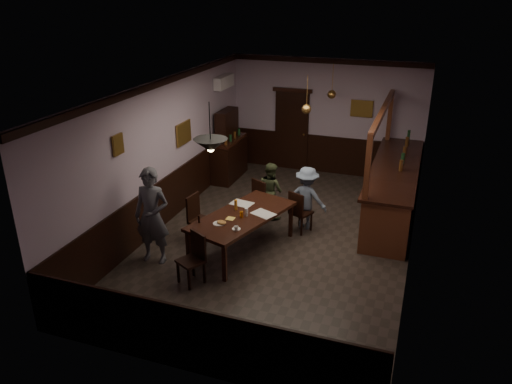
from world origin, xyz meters
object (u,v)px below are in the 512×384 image
at_px(chair_far_right, 299,210).
at_px(sideboard, 229,151).
at_px(chair_side, 198,216).
at_px(chair_near, 194,256).
at_px(person_seated_right, 307,198).
at_px(pendant_brass_far, 332,94).
at_px(pendant_brass_mid, 306,109).
at_px(chair_far_left, 262,198).
at_px(bar_counter, 394,188).
at_px(person_standing, 152,216).
at_px(dining_table, 242,218).
at_px(coffee_cup, 236,228).
at_px(soda_can, 241,214).
at_px(pendant_iron, 211,145).
at_px(person_seated_left, 271,190).

bearing_deg(chair_far_right, sideboard, -18.73).
height_order(chair_side, sideboard, sideboard).
bearing_deg(sideboard, chair_near, -74.53).
xyz_separation_m(person_seated_right, pendant_brass_far, (-0.07, 2.43, 1.64)).
height_order(chair_far_right, pendant_brass_mid, pendant_brass_mid).
bearing_deg(person_seated_right, chair_far_left, 6.77).
relative_size(chair_far_left, bar_counter, 0.22).
bearing_deg(bar_counter, person_standing, -137.89).
height_order(person_seated_right, bar_counter, bar_counter).
xyz_separation_m(chair_near, bar_counter, (2.89, 3.90, 0.11)).
bearing_deg(dining_table, chair_far_right, 53.66).
xyz_separation_m(dining_table, coffee_cup, (0.14, -0.65, 0.11)).
xyz_separation_m(chair_side, soda_can, (0.98, -0.20, 0.29)).
bearing_deg(chair_far_right, bar_counter, -113.06).
bearing_deg(sideboard, chair_side, -77.63).
distance_m(chair_side, pendant_iron, 2.08).
bearing_deg(person_seated_left, person_seated_right, -165.00).
relative_size(person_seated_left, person_seated_right, 0.93).
relative_size(chair_near, pendant_brass_mid, 1.10).
xyz_separation_m(pendant_iron, pendant_brass_far, (1.06, 4.54, 0.01)).
distance_m(chair_far_right, pendant_iron, 2.79).
bearing_deg(pendant_iron, person_standing, -174.12).
bearing_deg(person_seated_left, coffee_cup, 125.01).
height_order(soda_can, pendant_iron, pendant_iron).
relative_size(dining_table, bar_counter, 0.57).
relative_size(person_seated_left, pendant_iron, 1.49).
height_order(dining_table, chair_near, chair_near).
bearing_deg(pendant_iron, person_seated_left, 83.52).
bearing_deg(coffee_cup, person_standing, -153.98).
height_order(dining_table, pendant_brass_far, pendant_brass_far).
distance_m(person_standing, person_seated_left, 2.88).
bearing_deg(pendant_brass_far, pendant_iron, -103.10).
bearing_deg(chair_far_right, chair_near, 88.26).
relative_size(person_seated_right, pendant_brass_far, 1.63).
bearing_deg(chair_side, dining_table, -86.37).
relative_size(chair_side, person_seated_right, 0.73).
xyz_separation_m(coffee_cup, soda_can, (-0.11, 0.52, 0.01)).
xyz_separation_m(soda_can, bar_counter, (2.48, 2.75, -0.22)).
bearing_deg(dining_table, person_seated_right, 56.49).
relative_size(sideboard, pendant_iron, 2.18).
bearing_deg(person_seated_right, person_seated_left, -10.00).
distance_m(chair_far_right, chair_near, 2.64).
distance_m(chair_far_left, pendant_brass_mid, 2.07).
relative_size(chair_near, pendant_iron, 1.09).
xyz_separation_m(pendant_iron, pendant_brass_mid, (0.86, 2.91, 0.01)).
bearing_deg(dining_table, sideboard, 116.04).
bearing_deg(person_standing, chair_near, -26.02).
distance_m(person_seated_left, bar_counter, 2.68).
bearing_deg(pendant_iron, pendant_brass_far, 76.90).
distance_m(chair_far_left, person_seated_right, 0.97).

